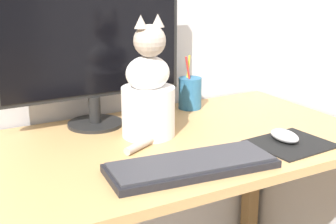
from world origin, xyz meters
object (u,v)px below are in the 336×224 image
object	(u,v)px
monitor	(92,50)
computer_mouse_right	(285,136)
keyboard	(192,165)
pen_cup	(190,93)
cat	(148,92)

from	to	relation	value
monitor	computer_mouse_right	bearing A→B (deg)	-44.15
computer_mouse_right	keyboard	bearing A→B (deg)	-174.12
monitor	pen_cup	size ratio (longest dim) A/B	3.10
computer_mouse_right	pen_cup	bearing A→B (deg)	97.54
monitor	computer_mouse_right	xyz separation A→B (m)	(0.41, -0.39, -0.22)
cat	computer_mouse_right	bearing A→B (deg)	-45.20
keyboard	cat	size ratio (longest dim) A/B	1.22
computer_mouse_right	cat	bearing A→B (deg)	142.58
monitor	pen_cup	distance (m)	0.40
keyboard	computer_mouse_right	size ratio (longest dim) A/B	4.40
monitor	keyboard	xyz separation A→B (m)	(0.08, -0.43, -0.22)
monitor	cat	size ratio (longest dim) A/B	1.64
cat	monitor	bearing A→B (deg)	114.56
keyboard	computer_mouse_right	xyz separation A→B (m)	(0.32, 0.03, 0.01)
computer_mouse_right	cat	xyz separation A→B (m)	(-0.30, 0.23, 0.11)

